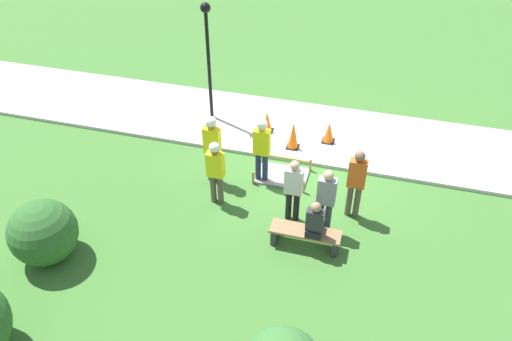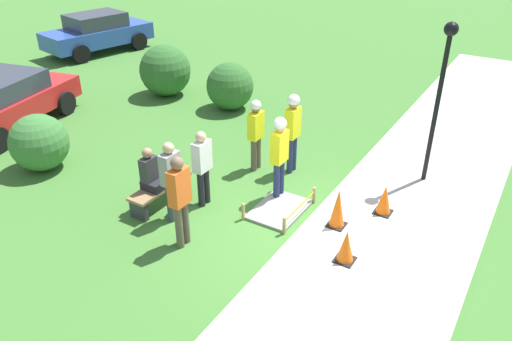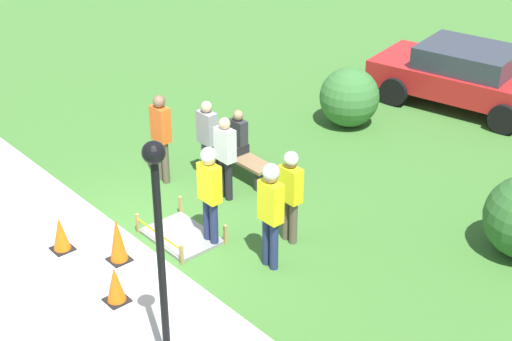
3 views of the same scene
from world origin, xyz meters
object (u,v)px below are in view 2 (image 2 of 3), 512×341
worker_supervisor (256,129)px  worker_assistant (293,126)px  park_bench (161,190)px  bystander_in_orange_shirt (180,196)px  lamppost_near (442,80)px  traffic_cone_far_patch (338,208)px  bystander_in_gray_shirt (202,164)px  person_seated_on_bench (150,173)px  parked_car_red (1,101)px  worker_trainee (280,151)px  bystander_in_white_shirt (171,177)px  traffic_cone_near_patch (346,246)px  traffic_cone_sidewalk_edge (384,200)px  parked_car_blue (97,32)px

worker_supervisor → worker_assistant: bearing=-65.4°
park_bench → bystander_in_orange_shirt: bystander_in_orange_shirt is taller
park_bench → lamppost_near: lamppost_near is taller
worker_supervisor → worker_assistant: worker_assistant is taller
traffic_cone_far_patch → bystander_in_gray_shirt: bystander_in_gray_shirt is taller
person_seated_on_bench → parked_car_red: 6.28m
traffic_cone_far_patch → worker_trainee: 1.72m
person_seated_on_bench → lamppost_near: (3.90, -4.47, 1.60)m
worker_trainee → bystander_in_white_shirt: 2.26m
traffic_cone_near_patch → worker_supervisor: 3.88m
park_bench → worker_assistant: size_ratio=0.81×
traffic_cone_sidewalk_edge → person_seated_on_bench: bearing=116.9°
traffic_cone_far_patch → parked_car_blue: 14.81m
bystander_in_orange_shirt → parked_car_red: 7.71m
worker_supervisor → parked_car_blue: (5.18, 10.72, -0.20)m
lamppost_near → park_bench: bearing=130.1°
worker_trainee → bystander_in_orange_shirt: size_ratio=1.01×
park_bench → parked_car_blue: parked_car_blue is taller
bystander_in_gray_shirt → parked_car_blue: bystander_in_gray_shirt is taller
worker_assistant → lamppost_near: lamppost_near is taller
worker_trainee → person_seated_on_bench: bearing=130.1°
bystander_in_white_shirt → bystander_in_gray_shirt: bearing=-13.1°
traffic_cone_sidewalk_edge → parked_car_blue: parked_car_blue is taller
worker_trainee → parked_car_red: 8.25m
bystander_in_white_shirt → worker_assistant: bearing=-19.4°
bystander_in_orange_shirt → person_seated_on_bench: bearing=63.0°
worker_supervisor → person_seated_on_bench: bearing=159.5°
worker_assistant → parked_car_blue: size_ratio=0.42×
worker_supervisor → parked_car_red: bearing=102.4°
traffic_cone_far_patch → worker_trainee: bearing=73.0°
park_bench → bystander_in_white_shirt: size_ratio=0.91×
worker_trainee → parked_car_red: worker_trainee is taller
bystander_in_white_shirt → parked_car_blue: (7.79, 10.44, -0.14)m
traffic_cone_near_patch → traffic_cone_far_patch: traffic_cone_far_patch is taller
traffic_cone_sidewalk_edge → worker_trainee: (-0.42, 2.15, 0.70)m
bystander_in_gray_shirt → lamppost_near: size_ratio=0.48×
bystander_in_orange_shirt → bystander_in_gray_shirt: (1.31, 0.50, -0.10)m
worker_trainee → worker_supervisor: bearing=52.7°
bystander_in_orange_shirt → traffic_cone_sidewalk_edge: bearing=-45.4°
traffic_cone_near_patch → bystander_in_orange_shirt: bearing=109.8°
worker_supervisor → worker_trainee: bearing=-127.3°
person_seated_on_bench → worker_trainee: bearing=-49.9°
worker_supervisor → worker_trainee: (-0.81, -1.07, 0.09)m
traffic_cone_far_patch → person_seated_on_bench: (-1.21, 3.54, 0.30)m
worker_assistant → bystander_in_orange_shirt: (-3.52, 0.37, -0.11)m
bystander_in_gray_shirt → worker_supervisor: bearing=-3.5°
parked_car_blue → parked_car_red: 7.64m
traffic_cone_far_patch → worker_supervisor: bearing=63.7°
person_seated_on_bench → parked_car_red: size_ratio=0.19×
bystander_in_gray_shirt → bystander_in_white_shirt: bystander_in_white_shirt is taller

